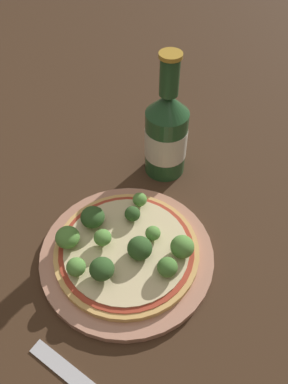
{
  "coord_description": "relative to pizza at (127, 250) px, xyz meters",
  "views": [
    {
      "loc": [
        -0.28,
        -0.14,
        0.48
      ],
      "look_at": [
        0.06,
        -0.01,
        0.06
      ],
      "focal_mm": 35.0,
      "sensor_mm": 36.0,
      "label": 1
    }
  ],
  "objects": [
    {
      "name": "broccoli_floret_10",
      "position": [
        -0.03,
        0.08,
        0.02
      ],
      "size": [
        0.03,
        0.03,
        0.03
      ],
      "color": "#6B8E51",
      "rests_on": "pizza"
    },
    {
      "name": "broccoli_floret_8",
      "position": [
        0.05,
        0.02,
        0.02
      ],
      "size": [
        0.02,
        0.02,
        0.02
      ],
      "color": "#6B8E51",
      "rests_on": "pizza"
    },
    {
      "name": "broccoli_floret_1",
      "position": [
        -0.0,
        -0.02,
        0.02
      ],
      "size": [
        0.03,
        0.03,
        0.03
      ],
      "color": "#6B8E51",
      "rests_on": "pizza"
    },
    {
      "name": "plate",
      "position": [
        0.0,
        -0.0,
        -0.01
      ],
      "size": [
        0.25,
        0.25,
        0.01
      ],
      "color": "tan",
      "rests_on": "ground_plane"
    },
    {
      "name": "broccoli_floret_3",
      "position": [
        -0.01,
        0.03,
        0.02
      ],
      "size": [
        0.03,
        0.03,
        0.03
      ],
      "color": "#6B8E51",
      "rests_on": "pizza"
    },
    {
      "name": "broccoli_floret_7",
      "position": [
        -0.06,
        0.05,
        0.02
      ],
      "size": [
        0.03,
        0.03,
        0.03
      ],
      "color": "#6B8E51",
      "rests_on": "pizza"
    },
    {
      "name": "broccoli_floret_9",
      "position": [
        0.03,
        -0.03,
        0.02
      ],
      "size": [
        0.02,
        0.02,
        0.02
      ],
      "color": "#6B8E51",
      "rests_on": "pizza"
    },
    {
      "name": "broccoli_floret_6",
      "position": [
        0.08,
        0.01,
        0.02
      ],
      "size": [
        0.02,
        0.02,
        0.02
      ],
      "color": "#6B8E51",
      "rests_on": "pizza"
    },
    {
      "name": "ground_plane",
      "position": [
        0.02,
        0.01,
        -0.02
      ],
      "size": [
        3.0,
        3.0,
        0.0
      ],
      "primitive_type": "plane",
      "color": "#3D2819"
    },
    {
      "name": "broccoli_floret_0",
      "position": [
        0.02,
        -0.08,
        0.02
      ],
      "size": [
        0.03,
        0.03,
        0.03
      ],
      "color": "#6B8E51",
      "rests_on": "pizza"
    },
    {
      "name": "broccoli_floret_4",
      "position": [
        -0.05,
        0.01,
        0.03
      ],
      "size": [
        0.03,
        0.03,
        0.03
      ],
      "color": "#6B8E51",
      "rests_on": "pizza"
    },
    {
      "name": "beer_bottle",
      "position": [
        0.2,
        0.01,
        0.06
      ],
      "size": [
        0.07,
        0.07,
        0.22
      ],
      "color": "#234C28",
      "rests_on": "ground_plane"
    },
    {
      "name": "broccoli_floret_5",
      "position": [
        -0.02,
        -0.07,
        0.02
      ],
      "size": [
        0.03,
        0.03,
        0.03
      ],
      "color": "#6B8E51",
      "rests_on": "pizza"
    },
    {
      "name": "pizza",
      "position": [
        0.0,
        0.0,
        0.0
      ],
      "size": [
        0.21,
        0.21,
        0.01
      ],
      "color": "tan",
      "rests_on": "plate"
    },
    {
      "name": "broccoli_floret_2",
      "position": [
        0.02,
        0.06,
        0.02
      ],
      "size": [
        0.04,
        0.04,
        0.03
      ],
      "color": "#6B8E51",
      "rests_on": "pizza"
    }
  ]
}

